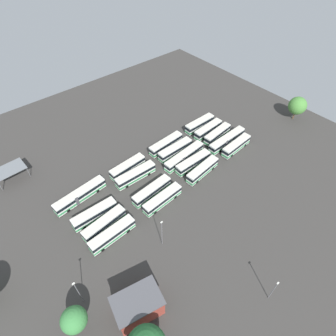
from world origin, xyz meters
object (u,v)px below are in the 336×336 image
Objects in this scene: bus_row0_slot0 at (112,234)px; depot_building at (138,306)px; bus_row1_slot0 at (162,199)px; bus_row2_slot0 at (202,170)px; bus_row1_slot4 at (128,167)px; tree_northwest at (297,106)px; bus_row1_slot1 at (152,191)px; lamp_post_by_building at (162,233)px; bus_row3_slot4 at (200,124)px; lamp_post_near_entrance at (273,290)px; bus_row2_slot2 at (184,157)px; bus_row0_slot1 at (104,224)px; maintenance_shelter at (9,170)px; bus_row2_slot1 at (193,162)px; bus_row3_slot2 at (217,134)px; bus_row3_slot3 at (208,129)px; bus_row0_slot4 at (80,195)px; bus_row0_slot2 at (95,214)px; tree_north_edge at (74,320)px; bus_row1_slot3 at (136,175)px; bus_row3_slot1 at (227,140)px; lamp_post_far_corner at (78,292)px; bus_row2_slot4 at (166,144)px; bus_row2_slot3 at (175,150)px; bus_row3_slot0 at (236,146)px.

depot_building is at bearing -106.17° from bus_row0_slot0.
bus_row1_slot0 is 16.16m from bus_row2_slot0.
bus_row1_slot4 is 65.18m from tree_northwest.
bus_row1_slot1 is 1.06× the size of bus_row1_slot4.
bus_row3_slot4 is at bearing 34.23° from lamp_post_by_building.
lamp_post_near_entrance is at bearing -151.79° from tree_northwest.
bus_row2_slot0 is 7.87m from bus_row2_slot2.
maintenance_shelter is at bearing 109.95° from bus_row0_slot1.
bus_row2_slot1 and bus_row3_slot2 have the same top height.
bus_row0_slot1 is 1.38× the size of tree_northwest.
bus_row1_slot1 is 1.05× the size of bus_row3_slot3.
lamp_post_by_building is (-7.58, -13.70, 3.33)m from bus_row1_slot1.
bus_row0_slot0 is at bearing -89.52° from bus_row0_slot4.
lamp_post_by_building is at bearing -63.66° from bus_row0_slot2.
tree_north_edge is at bearing -157.58° from bus_row3_slot3.
lamp_post_by_building is 1.08× the size of tree_northwest.
bus_row3_slot3 is at bearing 29.87° from lamp_post_by_building.
bus_row2_slot1 is at bearing -34.62° from bus_row1_slot4.
bus_row0_slot4 is at bearing 167.89° from tree_northwest.
bus_row0_slot0 is 1.15× the size of depot_building.
bus_row1_slot1 is 1.66× the size of tree_north_edge.
tree_north_edge is (-48.49, -13.85, 3.14)m from bus_row2_slot0.
bus_row1_slot3 is 18.07m from bus_row2_slot1.
maintenance_shelter is 0.94× the size of lamp_post_by_building.
maintenance_shelter is (-27.82, 19.81, 1.85)m from bus_row1_slot4.
bus_row0_slot2 is 0.79× the size of bus_row3_slot1.
lamp_post_far_corner is (-45.24, -17.60, 3.10)m from bus_row2_slot2.
bus_row1_slot0 is 1.03× the size of bus_row3_slot3.
bus_row3_slot2 is (16.75, -7.43, -0.00)m from bus_row2_slot4.
bus_row1_slot3 is 1.07× the size of bus_row3_slot3.
bus_row1_slot3 is 16.48m from bus_row2_slot4.
bus_row1_slot0 is at bearing -151.10° from bus_row3_slot4.
maintenance_shelter is at bearing 112.08° from bus_row0_slot2.
bus_row1_slot3 is 36.74m from maintenance_shelter.
bus_row2_slot3 is at bearing -27.86° from maintenance_shelter.
lamp_post_near_entrance reaches higher than depot_building.
maintenance_shelter reaches higher than bus_row3_slot3.
bus_row2_slot0 is (32.60, -15.06, -0.00)m from bus_row0_slot4.
bus_row3_slot0 is at bearing 2.36° from bus_row1_slot0.
lamp_post_far_corner is at bearing -167.91° from bus_row2_slot0.
bus_row1_slot4 is 20.06m from bus_row2_slot1.
bus_row3_slot0 is at bearing 48.45° from lamp_post_near_entrance.
bus_row3_slot2 is at bearing -23.92° from bus_row2_slot4.
bus_row1_slot3 is at bearing 38.19° from tree_north_edge.
bus_row3_slot0 and bus_row3_slot2 have the same top height.
bus_row2_slot3 is at bearing 16.24° from bus_row0_slot1.
tree_north_edge is at bearing -141.54° from bus_row0_slot0.
bus_row1_slot0 is at bearing -177.64° from bus_row3_slot0.
bus_row2_slot4 is (15.47, 16.90, 0.00)m from bus_row1_slot0.
bus_row2_slot3 is at bearing -83.66° from bus_row2_slot4.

